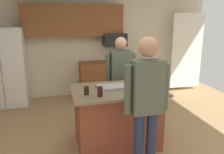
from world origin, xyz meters
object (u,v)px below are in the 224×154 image
at_px(person_guest_by_door, 121,75).
at_px(tumbler_amber, 87,90).
at_px(serving_tray, 111,87).
at_px(refrigerator, 5,68).
at_px(microwave_over_range, 115,40).
at_px(person_guest_left, 147,99).
at_px(glass_dark_ale, 142,88).
at_px(kitchen_island, 117,117).
at_px(mug_ceramic_white, 138,86).
at_px(glass_short_whisky, 100,92).

bearing_deg(person_guest_by_door, tumbler_amber, -19.45).
bearing_deg(serving_tray, refrigerator, 130.65).
relative_size(microwave_over_range, tumbler_amber, 4.65).
relative_size(person_guest_left, glass_dark_ale, 13.23).
relative_size(kitchen_island, person_guest_left, 0.78).
bearing_deg(refrigerator, mug_ceramic_white, -45.91).
xyz_separation_m(kitchen_island, person_guest_left, (0.15, -0.82, 0.57)).
bearing_deg(refrigerator, microwave_over_range, 2.60).
distance_m(person_guest_by_door, glass_dark_ale, 1.03).
height_order(microwave_over_range, glass_short_whisky, microwave_over_range).
bearing_deg(tumbler_amber, glass_dark_ale, -6.69).
bearing_deg(person_guest_left, refrigerator, 24.15).
xyz_separation_m(person_guest_left, mug_ceramic_white, (0.16, 0.73, -0.07)).
relative_size(mug_ceramic_white, serving_tray, 0.31).
bearing_deg(refrigerator, glass_dark_ale, -47.64).
bearing_deg(serving_tray, tumbler_amber, -154.35).
distance_m(refrigerator, glass_dark_ale, 3.43).
distance_m(kitchen_island, serving_tray, 0.49).
distance_m(microwave_over_range, glass_dark_ale, 2.70).
bearing_deg(refrigerator, person_guest_left, -55.37).
relative_size(person_guest_left, mug_ceramic_white, 13.35).
relative_size(person_guest_by_door, tumbler_amber, 13.76).
xyz_separation_m(kitchen_island, tumbler_amber, (-0.49, -0.15, 0.52)).
relative_size(glass_short_whisky, glass_dark_ale, 1.04).
xyz_separation_m(microwave_over_range, tumbler_amber, (-1.09, -2.56, -0.45)).
xyz_separation_m(kitchen_island, serving_tray, (-0.07, 0.05, 0.48)).
bearing_deg(tumbler_amber, kitchen_island, 16.82).
height_order(mug_ceramic_white, glass_dark_ale, glass_dark_ale).
relative_size(tumbler_amber, mug_ceramic_white, 0.90).
relative_size(mug_ceramic_white, glass_short_whisky, 0.95).
distance_m(person_guest_left, person_guest_by_door, 1.61).
height_order(person_guest_left, glass_short_whisky, person_guest_left).
height_order(person_guest_left, glass_dark_ale, person_guest_left).
xyz_separation_m(person_guest_by_door, serving_tray, (-0.36, -0.74, 0.00)).
xyz_separation_m(kitchen_island, mug_ceramic_white, (0.31, -0.09, 0.51)).
bearing_deg(person_guest_left, tumbler_amber, 33.24).
xyz_separation_m(refrigerator, glass_short_whisky, (1.68, -2.57, 0.11)).
xyz_separation_m(glass_dark_ale, serving_tray, (-0.39, 0.29, -0.05)).
bearing_deg(tumbler_amber, mug_ceramic_white, 4.33).
relative_size(kitchen_island, glass_dark_ale, 10.32).
height_order(tumbler_amber, glass_dark_ale, glass_dark_ale).
distance_m(kitchen_island, glass_dark_ale, 0.66).
bearing_deg(mug_ceramic_white, glass_short_whisky, -163.34).
height_order(glass_dark_ale, serving_tray, glass_dark_ale).
relative_size(refrigerator, mug_ceramic_white, 13.35).
xyz_separation_m(mug_ceramic_white, glass_short_whisky, (-0.63, -0.19, 0.02)).
bearing_deg(microwave_over_range, serving_tray, -106.02).
relative_size(person_guest_by_door, glass_dark_ale, 12.22).
bearing_deg(glass_dark_ale, mug_ceramic_white, 91.89).
relative_size(tumbler_amber, glass_short_whisky, 0.86).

